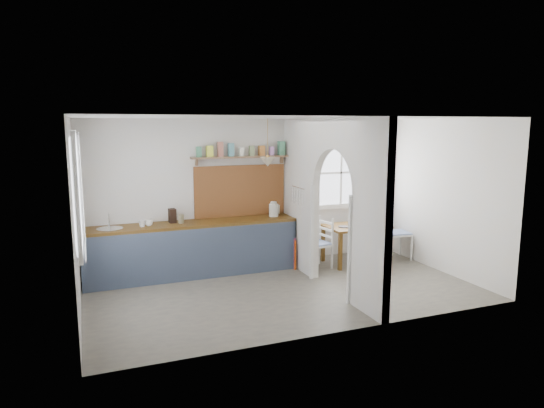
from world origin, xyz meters
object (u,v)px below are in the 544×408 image
object	(u,v)px
kettle	(274,209)
vase	(354,218)
chair_right	(396,232)
chair_left	(317,243)
dining_table	(355,244)

from	to	relation	value
kettle	vase	size ratio (longest dim) A/B	1.29
chair_right	vase	xyz separation A→B (m)	(-0.80, 0.20, 0.30)
chair_left	vase	world-z (taller)	vase
dining_table	chair_right	distance (m)	0.88
chair_right	kettle	xyz separation A→B (m)	(-2.33, 0.39, 0.53)
chair_left	chair_right	size ratio (longest dim) A/B	0.89
dining_table	chair_right	xyz separation A→B (m)	(0.87, -0.03, 0.15)
chair_right	dining_table	bearing A→B (deg)	94.78
chair_left	kettle	xyz separation A→B (m)	(-0.66, 0.41, 0.58)
dining_table	chair_right	world-z (taller)	chair_right
chair_left	kettle	distance (m)	0.97
vase	chair_left	bearing A→B (deg)	-165.33
chair_left	vase	distance (m)	0.97
chair_left	kettle	bearing A→B (deg)	-133.28
chair_left	dining_table	bearing A→B (deg)	82.17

